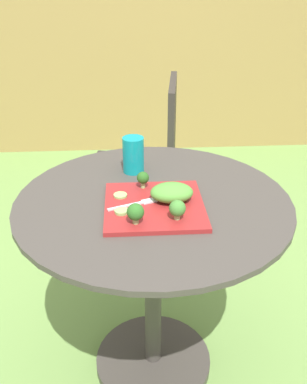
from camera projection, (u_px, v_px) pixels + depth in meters
name	position (u px, v px, depth m)	size (l,w,h in m)	color
ground_plane	(153.00, 364.00, 1.70)	(12.00, 12.00, 0.00)	#70994C
bamboo_fence	(134.00, 65.00, 3.35)	(8.00, 0.08, 1.37)	#9E7F47
patio_table	(153.00, 270.00, 1.49)	(0.86, 0.86, 0.74)	#423D38
patio_chair	(150.00, 155.00, 2.20)	(0.49, 0.49, 0.90)	#332D28
salad_plate	(154.00, 206.00, 1.30)	(0.30, 0.30, 0.01)	maroon
drinking_glass	(133.00, 157.00, 1.51)	(0.07, 0.07, 0.13)	#0F8C93
fork	(137.00, 204.00, 1.30)	(0.15, 0.07, 0.00)	silver
lettuce_mound	(172.00, 192.00, 1.31)	(0.13, 0.10, 0.05)	#519338
broccoli_floret_0	(177.00, 209.00, 1.21)	(0.05, 0.05, 0.06)	#99B770
broccoli_floret_1	(135.00, 212.00, 1.19)	(0.05, 0.05, 0.06)	#99B770
broccoli_floret_2	(143.00, 178.00, 1.38)	(0.04, 0.04, 0.06)	#99B770
cucumber_slice_0	(120.00, 195.00, 1.35)	(0.04, 0.04, 0.01)	#8EB766
cucumber_slice_1	(121.00, 211.00, 1.25)	(0.04, 0.04, 0.01)	#8EB766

